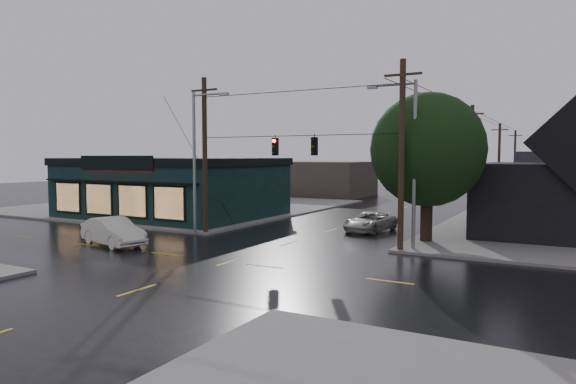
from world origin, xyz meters
The scene contains 15 objects.
ground_plane centered at (0.00, 0.00, 0.00)m, with size 160.00×160.00×0.00m, color black.
sidewalk_nw centered at (-20.00, 20.00, 0.07)m, with size 28.00×28.00×0.15m, color slate.
pizza_shop centered at (-15.00, 12.94, 2.56)m, with size 16.30×12.34×4.90m.
corner_tree centered at (7.00, 10.02, 5.47)m, with size 6.65×6.65×8.66m.
utility_pole_nw centered at (-6.50, 6.50, 0.00)m, with size 2.00×0.32×10.15m, color black, non-canonical shape.
utility_pole_ne centered at (6.50, 6.50, 0.00)m, with size 2.00×0.32×10.15m, color black, non-canonical shape.
utility_pole_far_a centered at (6.50, 28.00, 0.00)m, with size 2.00×0.32×9.65m, color black, non-canonical shape.
utility_pole_far_b centered at (6.50, 48.00, 0.00)m, with size 2.00×0.32×9.15m, color black, non-canonical shape.
utility_pole_far_c centered at (6.50, 68.00, 0.00)m, with size 2.00×0.32×9.15m, color black, non-canonical shape.
span_signal_assembly centered at (0.10, 6.50, 5.70)m, with size 13.00×0.48×1.23m.
streetlight_nw centered at (-6.80, 5.80, 0.00)m, with size 5.40×0.30×9.15m, color gray, non-canonical shape.
streetlight_ne centered at (7.00, 7.20, 0.00)m, with size 5.40×0.30×9.15m, color gray, non-canonical shape.
bg_building_west centered at (-14.00, 40.00, 2.20)m, with size 12.00×10.00×4.40m, color #41382F.
sedan_cream centered at (-8.50, 0.57, 0.80)m, with size 1.69×4.84×1.60m, color silver.
suv_silver centered at (2.46, 13.03, 0.65)m, with size 2.15×4.67×1.30m, color #B9B4AB.
Camera 1 is at (14.34, -20.05, 5.11)m, focal length 32.00 mm.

